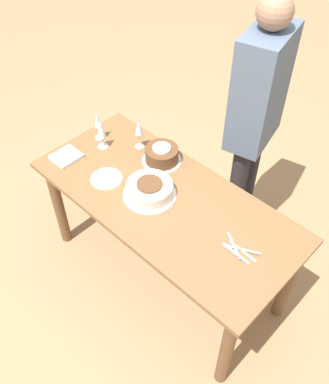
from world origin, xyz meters
TOP-DOWN VIEW (x-y plane):
  - ground_plane at (0.00, 0.00)m, footprint 12.00×12.00m
  - dining_table at (0.00, 0.00)m, footprint 1.58×0.72m
  - cake_center_white at (0.08, 0.04)m, footprint 0.30×0.30m
  - cake_front_chocolate at (0.23, -0.21)m, footprint 0.24×0.24m
  - wine_glass_near at (0.42, -0.21)m, footprint 0.06×0.06m
  - wine_glass_far at (0.59, -0.05)m, footprint 0.07×0.07m
  - wine_glass_extra at (0.67, -0.09)m, footprint 0.06×0.06m
  - dessert_plate_right at (0.35, 0.12)m, footprint 0.19×0.19m
  - fork_pile at (-0.52, 0.01)m, footprint 0.21×0.11m
  - napkin_stack at (0.66, 0.18)m, footprint 0.15×0.16m
  - person_cutting at (-0.08, -0.69)m, footprint 0.31×0.44m

SIDE VIEW (x-z plane):
  - ground_plane at x=0.00m, z-range 0.00..0.00m
  - dining_table at x=0.00m, z-range 0.25..0.99m
  - dessert_plate_right at x=0.35m, z-range 0.74..0.75m
  - fork_pile at x=-0.52m, z-range 0.74..0.76m
  - napkin_stack at x=0.66m, z-range 0.74..0.77m
  - cake_center_white at x=0.08m, z-range 0.74..0.83m
  - cake_front_chocolate at x=0.23m, z-range 0.74..0.84m
  - wine_glass_far at x=0.59m, z-range 0.77..0.97m
  - wine_glass_extra at x=0.67m, z-range 0.77..0.98m
  - wine_glass_near at x=0.42m, z-range 0.78..0.98m
  - person_cutting at x=-0.08m, z-range 0.18..1.87m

